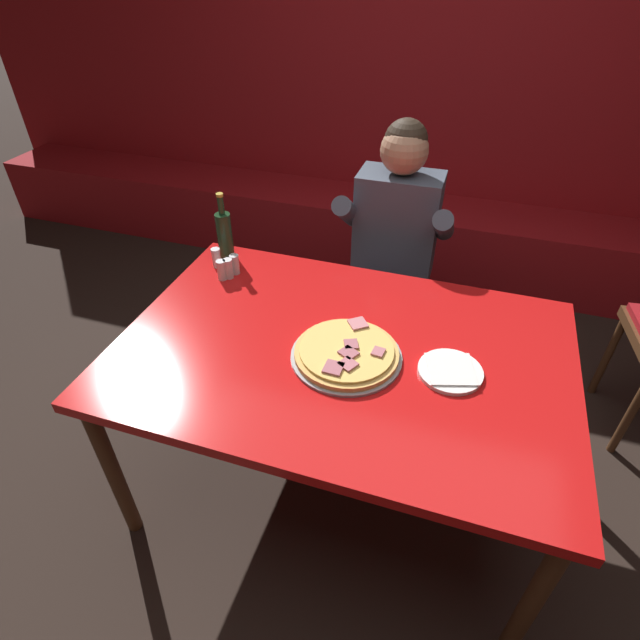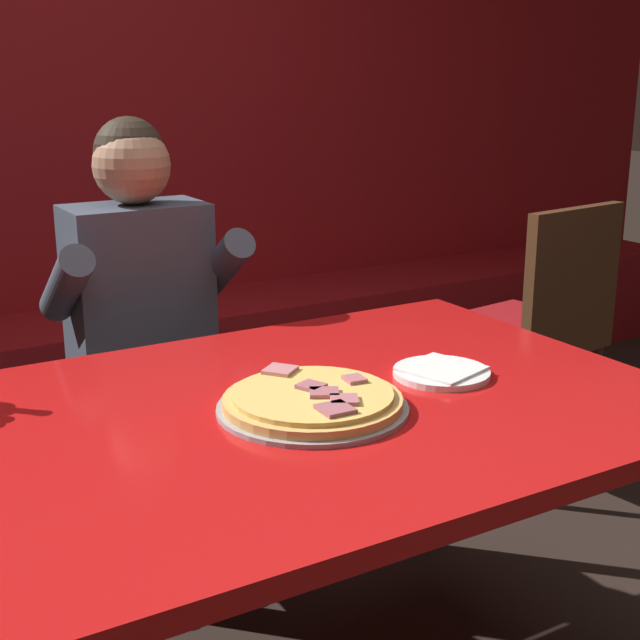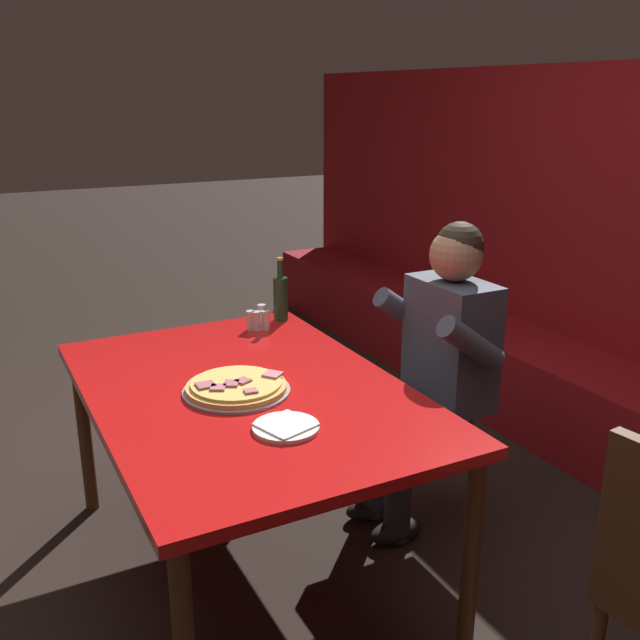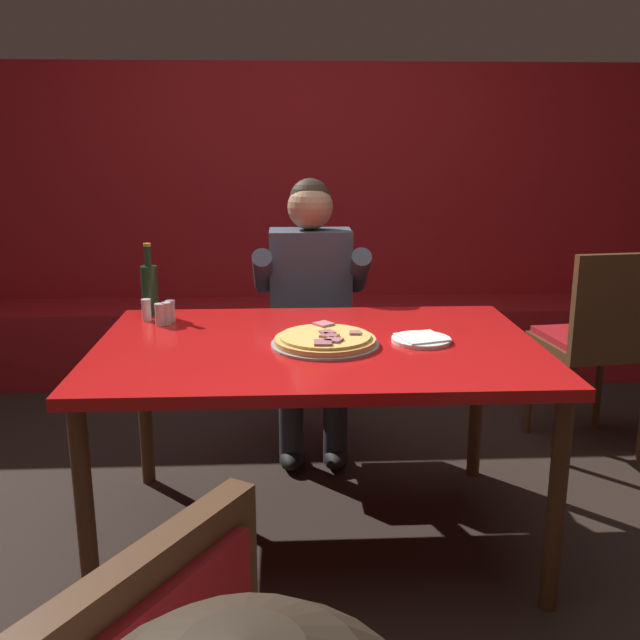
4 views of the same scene
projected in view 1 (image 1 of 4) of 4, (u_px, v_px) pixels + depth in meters
ground_plane at (338, 478)px, 2.18m from camera, size 24.00×24.00×0.00m
booth_wall_panel at (436, 115)px, 3.23m from camera, size 6.80×0.16×1.90m
booth_bench at (415, 237)px, 3.44m from camera, size 6.46×0.48×0.46m
main_dining_table at (342, 362)px, 1.76m from camera, size 1.55×1.05×0.76m
pizza at (347, 353)px, 1.67m from camera, size 0.38×0.38×0.05m
plate_white_paper at (450, 371)px, 1.62m from camera, size 0.21×0.21×0.02m
beer_bottle at (225, 233)px, 2.14m from camera, size 0.07×0.07×0.29m
shaker_parmesan at (217, 259)px, 2.11m from camera, size 0.04×0.04×0.09m
shaker_red_pepper_flakes at (228, 269)px, 2.04m from camera, size 0.04×0.04×0.09m
shaker_oregano at (222, 271)px, 2.04m from camera, size 0.04×0.04×0.09m
shaker_black_pepper at (235, 265)px, 2.07m from camera, size 0.04×0.04×0.09m
diner_seated_blue_shirt at (391, 249)px, 2.35m from camera, size 0.53×0.53×1.27m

